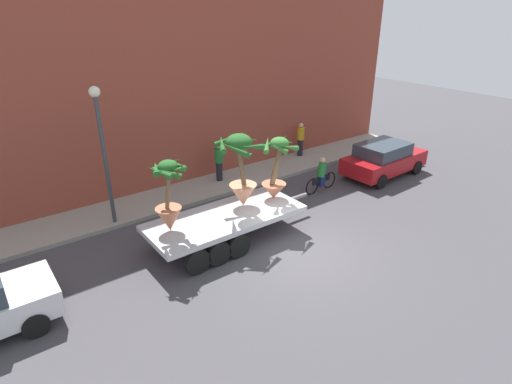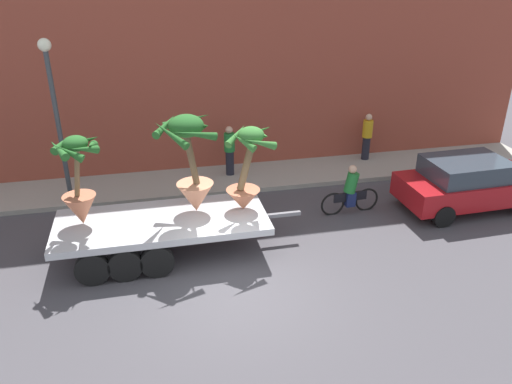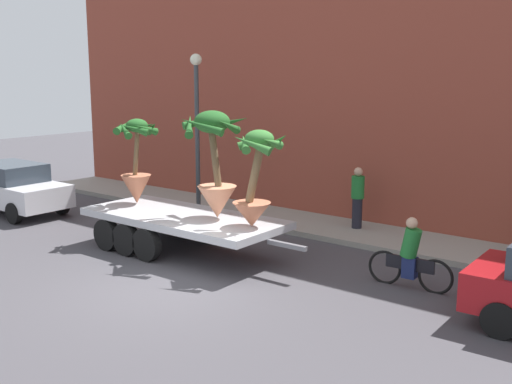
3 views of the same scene
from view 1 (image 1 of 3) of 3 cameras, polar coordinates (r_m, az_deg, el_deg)
name	(u,v)px [view 1 (image 1 of 3)]	position (r m, az deg, el deg)	size (l,w,h in m)	color
ground_plane	(301,251)	(13.79, 6.12, -8.02)	(60.00, 60.00, 0.00)	#423F44
sidewalk	(206,188)	(18.14, -6.89, 0.54)	(24.00, 2.20, 0.15)	gray
building_facade	(180,78)	(18.34, -10.37, 15.07)	(24.00, 1.20, 9.01)	brown
flatbed_trailer	(219,224)	(13.81, -5.05, -4.33)	(6.28, 2.28, 0.98)	#B7BABF
potted_palm_rear	(169,199)	(12.72, -11.80, -0.96)	(1.23, 1.24, 2.26)	#B26647
potted_palm_middle	(276,171)	(14.64, 2.76, 2.94)	(1.31, 1.33, 2.22)	#B26647
potted_palm_front	(241,171)	(13.90, -2.06, 2.87)	(1.54, 1.60, 2.57)	tan
cyclist	(321,176)	(17.91, 8.89, 2.15)	(1.84, 0.37, 1.54)	black
parked_car	(384,159)	(20.13, 17.00, 4.37)	(4.23, 2.06, 1.58)	maroon
pedestrian_near_gate	(219,161)	(18.37, -5.08, 4.19)	(0.36, 0.36, 1.71)	black
pedestrian_far_left	(301,139)	(21.56, 6.08, 7.23)	(0.36, 0.36, 1.71)	black
street_lamp	(102,140)	(14.84, -20.24, 6.72)	(0.36, 0.36, 4.83)	#383D42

